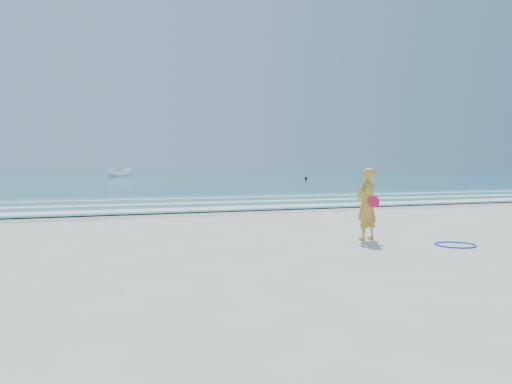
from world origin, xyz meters
name	(u,v)px	position (x,y,z in m)	size (l,w,h in m)	color
ground	(317,256)	(0.00, 0.00, 0.00)	(400.00, 400.00, 0.00)	silver
wet_sand	(201,213)	(0.00, 9.00, 0.00)	(400.00, 2.40, 0.00)	#B2A893
ocean	(94,174)	(0.00, 105.00, 0.02)	(400.00, 190.00, 0.04)	#19727F
shallow	(175,202)	(0.00, 14.00, 0.04)	(400.00, 10.00, 0.01)	#59B7AD
foam_near	(193,209)	(0.00, 10.30, 0.05)	(400.00, 1.40, 0.01)	white
foam_mid	(178,203)	(0.00, 13.20, 0.05)	(400.00, 0.90, 0.01)	white
foam_far	(165,199)	(0.00, 16.50, 0.05)	(400.00, 0.60, 0.01)	white
hoop	(455,245)	(3.32, 0.06, 0.02)	(0.84, 0.84, 0.03)	blue
boat	(120,172)	(2.10, 67.17, 0.79)	(1.46, 3.89, 1.50)	white
buoy	(306,178)	(21.89, 45.61, 0.22)	(0.36, 0.36, 0.36)	black
woman	(367,204)	(1.97, 1.40, 0.82)	(0.69, 0.57, 1.64)	gold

